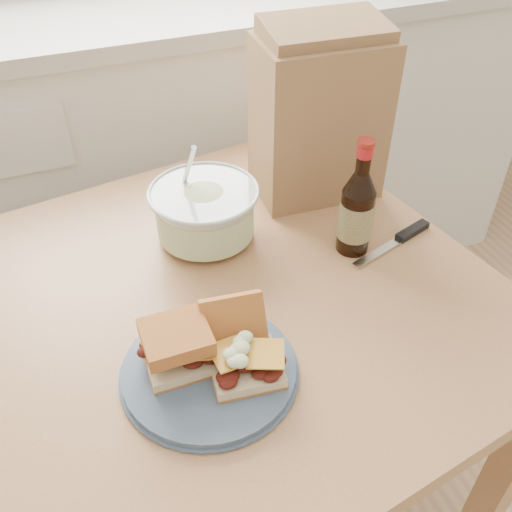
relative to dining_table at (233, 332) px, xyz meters
name	(u,v)px	position (x,y,z in m)	size (l,w,h in m)	color
cabinet_run	(147,157)	(0.04, 0.90, -0.14)	(2.50, 0.64, 0.94)	silver
dining_table	(233,332)	(0.00, 0.00, 0.00)	(0.98, 0.98, 0.71)	tan
plate	(209,370)	(-0.09, -0.15, 0.11)	(0.25, 0.25, 0.02)	#44576F
sandwich_left	(177,347)	(-0.13, -0.13, 0.16)	(0.10, 0.09, 0.07)	beige
sandwich_right	(242,348)	(-0.04, -0.16, 0.15)	(0.11, 0.15, 0.08)	beige
coleslaw_bowl	(205,214)	(0.01, 0.16, 0.16)	(0.20, 0.20, 0.20)	silver
beer_bottle	(357,211)	(0.25, 0.02, 0.19)	(0.06, 0.06, 0.22)	black
knife	(404,236)	(0.35, 0.01, 0.11)	(0.19, 0.08, 0.01)	silver
paper_bag	(319,119)	(0.27, 0.23, 0.26)	(0.24, 0.16, 0.32)	#98744A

